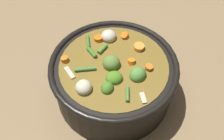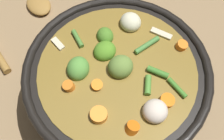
# 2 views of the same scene
# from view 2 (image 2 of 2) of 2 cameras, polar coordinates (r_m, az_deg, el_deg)

# --- Properties ---
(ground_plane) EXTENTS (1.10, 1.10, 0.00)m
(ground_plane) POSITION_cam_2_polar(r_m,az_deg,el_deg) (0.61, 0.86, -5.63)
(ground_plane) COLOR #8C704C
(cooking_pot) EXTENTS (0.33, 0.33, 0.15)m
(cooking_pot) POSITION_cam_2_polar(r_m,az_deg,el_deg) (0.55, 0.95, -2.84)
(cooking_pot) COLOR black
(cooking_pot) RESTS_ON ground_plane
(wooden_spoon) EXTENTS (0.25, 0.19, 0.02)m
(wooden_spoon) POSITION_cam_2_polar(r_m,az_deg,el_deg) (0.75, -18.80, 9.54)
(wooden_spoon) COLOR olive
(wooden_spoon) RESTS_ON ground_plane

